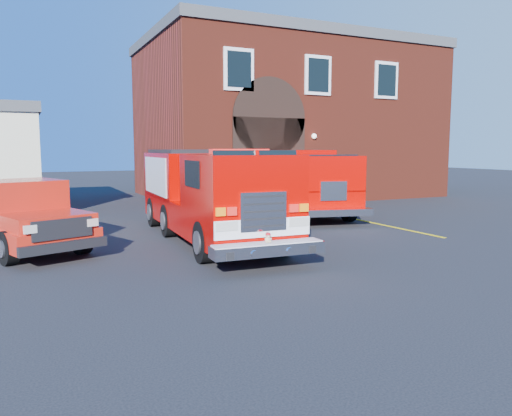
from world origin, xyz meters
name	(u,v)px	position (x,y,z in m)	size (l,w,h in m)	color
ground	(235,255)	(0.00, 0.00, 0.00)	(100.00, 100.00, 0.00)	black
parking_stripe_near	(409,230)	(6.50, 1.00, 0.00)	(0.12, 3.00, 0.01)	yellow
parking_stripe_mid	(353,219)	(6.50, 4.00, 0.00)	(0.12, 3.00, 0.01)	yellow
parking_stripe_far	(311,210)	(6.50, 7.00, 0.00)	(0.12, 3.00, 0.01)	yellow
fire_station	(285,120)	(8.99, 13.98, 4.25)	(15.20, 10.20, 8.45)	maroon
fire_engine	(208,193)	(0.13, 2.27, 1.35)	(2.78, 8.58, 2.61)	black
pickup_truck	(17,216)	(-4.85, 3.15, 0.86)	(3.76, 5.91, 1.82)	black
secondary_truck	(300,179)	(5.62, 6.42, 1.39)	(4.18, 8.23, 2.56)	black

